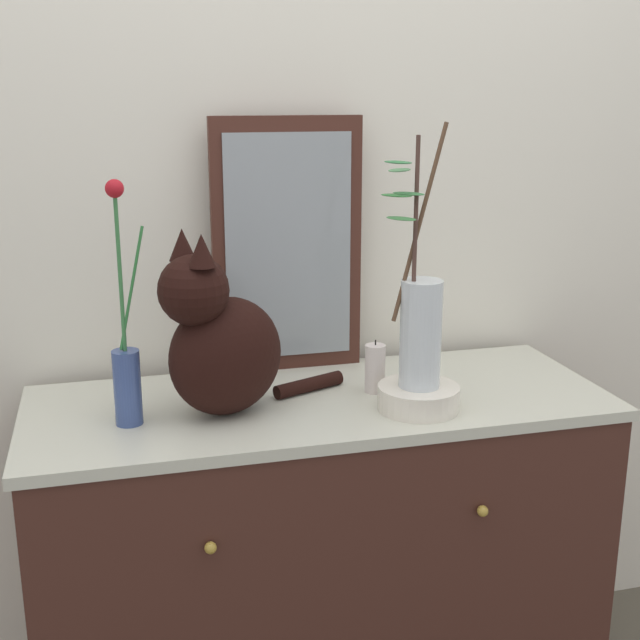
% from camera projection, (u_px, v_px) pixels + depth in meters
% --- Properties ---
extents(wall_back, '(4.40, 0.08, 2.60)m').
position_uv_depth(wall_back, '(286.00, 178.00, 2.03)').
color(wall_back, silver).
rests_on(wall_back, ground_plane).
extents(sideboard, '(1.29, 0.51, 0.84)m').
position_uv_depth(sideboard, '(320.00, 565.00, 1.96)').
color(sideboard, '#42231B').
rests_on(sideboard, ground_plane).
extents(mirror_leaning, '(0.36, 0.03, 0.61)m').
position_uv_depth(mirror_leaning, '(288.00, 246.00, 1.97)').
color(mirror_leaning, '#43221A').
rests_on(mirror_leaning, sideboard).
extents(cat_sitting, '(0.43, 0.26, 0.40)m').
position_uv_depth(cat_sitting, '(220.00, 341.00, 1.71)').
color(cat_sitting, black).
rests_on(cat_sitting, sideboard).
extents(vase_slim_green, '(0.08, 0.06, 0.50)m').
position_uv_depth(vase_slim_green, '(126.00, 367.00, 1.67)').
color(vase_slim_green, '#374B85').
rests_on(vase_slim_green, sideboard).
extents(bowl_porcelain, '(0.18, 0.18, 0.05)m').
position_uv_depth(bowl_porcelain, '(418.00, 397.00, 1.78)').
color(bowl_porcelain, silver).
rests_on(bowl_porcelain, sideboard).
extents(vase_glass_clear, '(0.15, 0.18, 0.55)m').
position_uv_depth(vase_glass_clear, '(420.00, 325.00, 1.73)').
color(vase_glass_clear, silver).
rests_on(vase_glass_clear, bowl_porcelain).
extents(candle_pillar, '(0.05, 0.05, 0.12)m').
position_uv_depth(candle_pillar, '(375.00, 368.00, 1.87)').
color(candle_pillar, silver).
rests_on(candle_pillar, sideboard).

